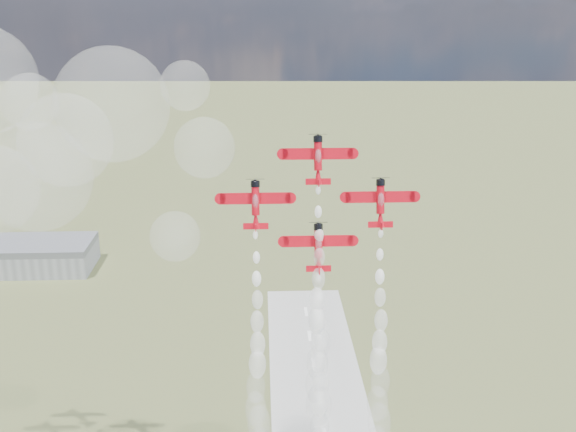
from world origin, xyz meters
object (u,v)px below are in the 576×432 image
(plane_right, at_px, (380,202))
(plane_slot, at_px, (318,246))
(hangar, at_px, (37,255))
(plane_lead, at_px, (318,159))
(plane_left, at_px, (256,203))

(plane_right, xyz_separation_m, plane_slot, (-12.43, -1.92, -8.49))
(hangar, bearing_deg, plane_lead, -54.87)
(plane_lead, bearing_deg, plane_left, -171.23)
(plane_lead, bearing_deg, plane_slot, -90.00)
(plane_lead, relative_size, plane_right, 1.00)
(plane_left, xyz_separation_m, plane_right, (24.87, 0.00, 0.00))
(plane_left, bearing_deg, plane_slot, -8.77)
(hangar, xyz_separation_m, plane_right, (126.61, -164.19, 73.61))
(plane_left, distance_m, plane_right, 24.87)
(plane_lead, distance_m, plane_left, 15.18)
(plane_right, bearing_deg, plane_slot, -171.23)
(plane_lead, xyz_separation_m, plane_right, (12.43, -1.92, -8.49))
(plane_slot, bearing_deg, plane_right, 8.77)
(plane_slot, bearing_deg, plane_lead, 90.00)
(plane_slot, bearing_deg, plane_left, 171.23)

